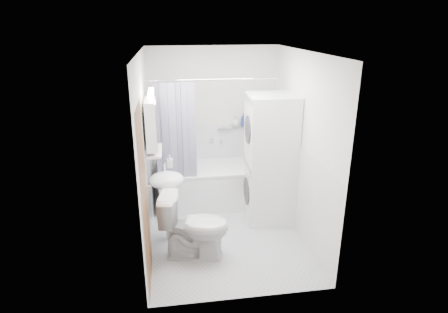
{
  "coord_description": "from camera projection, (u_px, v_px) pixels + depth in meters",
  "views": [
    {
      "loc": [
        -0.69,
        -4.42,
        2.72
      ],
      "look_at": [
        -0.0,
        0.15,
        1.06
      ],
      "focal_mm": 30.0,
      "sensor_mm": 36.0,
      "label": 1
    }
  ],
  "objects": [
    {
      "name": "bathtub",
      "position": [
        212.0,
        183.0,
        5.86
      ],
      "size": [
        1.64,
        0.78,
        0.62
      ],
      "color": "white",
      "rests_on": "ground"
    },
    {
      "name": "shampoo_b",
      "position": [
        243.0,
        124.0,
        5.94
      ],
      "size": [
        0.08,
        0.21,
        0.08
      ],
      "primitive_type": "imported",
      "color": "navy",
      "rests_on": "shower_caddy"
    },
    {
      "name": "washer_dryer",
      "position": [
        270.0,
        159.0,
        5.23
      ],
      "size": [
        0.68,
        0.67,
        1.82
      ],
      "rotation": [
        0.0,
        0.0,
        -0.04
      ],
      "color": "white",
      "rests_on": "ground"
    },
    {
      "name": "towel",
      "position": [
        152.0,
        127.0,
        5.24
      ],
      "size": [
        0.07,
        0.32,
        0.77
      ],
      "color": "maroon",
      "rests_on": "room_walls"
    },
    {
      "name": "soap_pump",
      "position": [
        170.0,
        165.0,
        4.94
      ],
      "size": [
        0.08,
        0.17,
        0.08
      ],
      "primitive_type": "imported",
      "color": "gray",
      "rests_on": "sink"
    },
    {
      "name": "door",
      "position": [
        149.0,
        187.0,
        4.14
      ],
      "size": [
        0.05,
        2.0,
        2.0
      ],
      "color": "brown",
      "rests_on": "ground"
    },
    {
      "name": "shelf_bottle",
      "position": [
        154.0,
        151.0,
        4.53
      ],
      "size": [
        0.07,
        0.18,
        0.07
      ],
      "primitive_type": "imported",
      "color": "gray",
      "rests_on": "shelf"
    },
    {
      "name": "shower_caddy",
      "position": [
        225.0,
        128.0,
        5.92
      ],
      "size": [
        0.22,
        0.06,
        0.02
      ],
      "primitive_type": "cube",
      "color": "silver",
      "rests_on": "room_walls"
    },
    {
      "name": "shelf",
      "position": [
        155.0,
        151.0,
        4.69
      ],
      "size": [
        0.18,
        0.54,
        0.02
      ],
      "primitive_type": "cube",
      "color": "silver",
      "rests_on": "room_walls"
    },
    {
      "name": "floor",
      "position": [
        226.0,
        233.0,
        5.13
      ],
      "size": [
        2.6,
        2.6,
        0.0
      ],
      "primitive_type": "plane",
      "color": "#BABABE",
      "rests_on": "ground"
    },
    {
      "name": "shower_curtain",
      "position": [
        176.0,
        135.0,
        5.17
      ],
      "size": [
        0.55,
        0.02,
        1.45
      ],
      "color": "#151447",
      "rests_on": "curtain_rod"
    },
    {
      "name": "tub_spout",
      "position": [
        221.0,
        140.0,
        5.99
      ],
      "size": [
        0.04,
        0.12,
        0.04
      ],
      "primitive_type": "cylinder",
      "rotation": [
        1.57,
        0.0,
        0.0
      ],
      "color": "silver",
      "rests_on": "room_walls"
    },
    {
      "name": "wainscot",
      "position": [
        223.0,
        184.0,
        5.2
      ],
      "size": [
        1.98,
        2.58,
        2.58
      ],
      "color": "white",
      "rests_on": "ground"
    },
    {
      "name": "shampoo_a",
      "position": [
        236.0,
        122.0,
        5.91
      ],
      "size": [
        0.13,
        0.17,
        0.13
      ],
      "primitive_type": "imported",
      "color": "gray",
      "rests_on": "shower_caddy"
    },
    {
      "name": "curtain_rod",
      "position": [
        213.0,
        80.0,
        4.99
      ],
      "size": [
        1.82,
        0.02,
        0.02
      ],
      "primitive_type": "cylinder",
      "rotation": [
        0.0,
        1.57,
        0.0
      ],
      "color": "silver",
      "rests_on": "room_walls"
    },
    {
      "name": "toilet",
      "position": [
        195.0,
        226.0,
        4.51
      ],
      "size": [
        0.9,
        0.61,
        0.81
      ],
      "primitive_type": "imported",
      "rotation": [
        0.0,
        0.0,
        1.37
      ],
      "color": "white",
      "rests_on": "ground"
    },
    {
      "name": "medicine_cabinet",
      "position": [
        152.0,
        123.0,
        4.56
      ],
      "size": [
        0.13,
        0.5,
        0.71
      ],
      "color": "white",
      "rests_on": "room_walls"
    },
    {
      "name": "sink",
      "position": [
        168.0,
        190.0,
        4.76
      ],
      "size": [
        0.44,
        0.37,
        1.04
      ],
      "color": "white",
      "rests_on": "ground"
    },
    {
      "name": "shelf_cup",
      "position": [
        155.0,
        143.0,
        4.78
      ],
      "size": [
        0.1,
        0.09,
        0.1
      ],
      "primitive_type": "imported",
      "color": "gray",
      "rests_on": "shelf"
    },
    {
      "name": "room_walls",
      "position": [
        226.0,
        128.0,
        4.62
      ],
      "size": [
        2.6,
        2.6,
        2.6
      ],
      "color": "silver",
      "rests_on": "ground"
    }
  ]
}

